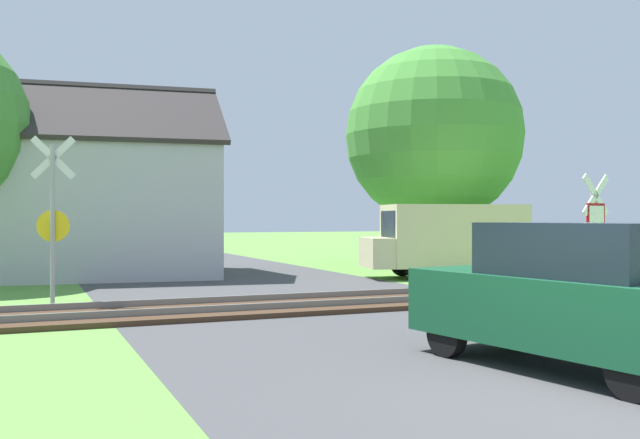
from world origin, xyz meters
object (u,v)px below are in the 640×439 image
object	(u,v)px
crossing_sign_far	(53,214)
tree_right	(434,136)
mail_truck	(449,237)
stop_sign_near	(594,229)
parked_car	(570,296)
house	(97,206)

from	to	relation	value
crossing_sign_far	tree_right	world-z (taller)	tree_right
mail_truck	crossing_sign_far	bearing A→B (deg)	118.81
crossing_sign_far	mail_truck	xyz separation A→B (m)	(11.52, 3.38, -0.69)
stop_sign_near	mail_truck	world-z (taller)	stop_sign_near
stop_sign_near	parked_car	world-z (taller)	stop_sign_near
tree_right	mail_truck	xyz separation A→B (m)	(-2.37, -4.67, -3.72)
tree_right	parked_car	distance (m)	18.99
stop_sign_near	crossing_sign_far	bearing A→B (deg)	-32.92
stop_sign_near	parked_car	size ratio (longest dim) A/B	0.65
parked_car	crossing_sign_far	bearing A→B (deg)	113.13
crossing_sign_far	house	world-z (taller)	house
crossing_sign_far	mail_truck	size ratio (longest dim) A/B	0.67
parked_car	mail_truck	bearing A→B (deg)	53.33
tree_right	mail_truck	distance (m)	6.43
stop_sign_near	mail_truck	bearing A→B (deg)	-111.56
crossing_sign_far	parked_car	world-z (taller)	crossing_sign_far
stop_sign_near	mail_truck	size ratio (longest dim) A/B	0.53
house	mail_truck	world-z (taller)	house
stop_sign_near	parked_car	bearing A→B (deg)	31.64
crossing_sign_far	stop_sign_near	bearing A→B (deg)	-6.83
tree_right	parked_car	xyz separation A→B (m)	(-8.36, -16.56, -4.07)
stop_sign_near	mail_truck	xyz separation A→B (m)	(1.19, 7.28, -0.37)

